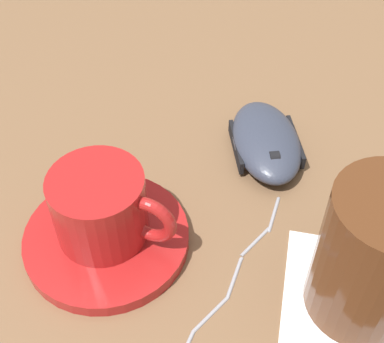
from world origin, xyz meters
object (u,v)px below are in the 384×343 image
object	(u,v)px
computer_mouse	(266,141)
drinking_glass	(375,257)
saucer	(107,238)
coffee_cup	(102,207)

from	to	relation	value
computer_mouse	drinking_glass	world-z (taller)	drinking_glass
saucer	coffee_cup	bearing A→B (deg)	90.57
coffee_cup	drinking_glass	bearing A→B (deg)	-11.83
saucer	coffee_cup	world-z (taller)	coffee_cup
saucer	coffee_cup	xyz separation A→B (m)	(-0.00, 0.00, 0.04)
coffee_cup	saucer	bearing A→B (deg)	-89.43
computer_mouse	drinking_glass	bearing A→B (deg)	-66.54
coffee_cup	computer_mouse	distance (m)	0.18
computer_mouse	coffee_cup	bearing A→B (deg)	-138.91
drinking_glass	saucer	bearing A→B (deg)	169.12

